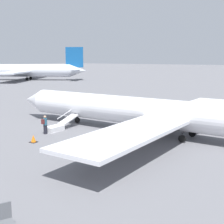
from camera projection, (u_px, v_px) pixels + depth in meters
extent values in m
plane|color=slate|center=(157.00, 135.00, 28.57)|extent=(600.00, 600.00, 0.00)
cylinder|color=silver|center=(157.00, 113.00, 28.23)|extent=(29.36, 3.17, 2.62)
cone|color=silver|center=(35.00, 100.00, 37.15)|extent=(2.93, 2.62, 2.57)
cube|color=silver|center=(128.00, 134.00, 21.37)|extent=(4.42, 12.39, 0.26)
cube|color=silver|center=(200.00, 106.00, 33.53)|extent=(4.42, 12.39, 0.26)
cylinder|color=black|center=(77.00, 120.00, 33.80)|extent=(0.65, 0.17, 0.65)
cylinder|color=#2D2D33|center=(77.00, 116.00, 33.73)|extent=(0.12, 0.12, 0.20)
cylinder|color=black|center=(182.00, 139.00, 25.93)|extent=(0.65, 0.17, 0.65)
cylinder|color=#2D2D33|center=(183.00, 134.00, 25.86)|extent=(0.12, 0.12, 0.20)
cylinder|color=black|center=(192.00, 133.00, 27.85)|extent=(0.65, 0.17, 0.65)
cylinder|color=#2D2D33|center=(193.00, 129.00, 27.78)|extent=(0.12, 0.12, 0.20)
cylinder|color=silver|center=(18.00, 70.00, 99.51)|extent=(30.60, 20.66, 3.94)
cone|color=silver|center=(78.00, 71.00, 98.14)|extent=(6.39, 5.96, 3.86)
cube|color=#145193|center=(74.00, 57.00, 97.51)|extent=(4.89, 3.13, 6.31)
cube|color=silver|center=(76.00, 69.00, 98.11)|extent=(7.74, 10.67, 0.20)
cube|color=silver|center=(13.00, 73.00, 90.61)|extent=(12.66, 15.26, 0.39)
cube|color=silver|center=(33.00, 70.00, 108.27)|extent=(12.66, 15.26, 0.39)
cylinder|color=black|center=(27.00, 79.00, 97.97)|extent=(0.96, 0.71, 0.98)
cylinder|color=#4C4C51|center=(27.00, 77.00, 97.86)|extent=(0.18, 0.18, 0.31)
cylinder|color=black|center=(31.00, 78.00, 101.45)|extent=(0.96, 0.71, 0.98)
cylinder|color=#4C4C51|center=(31.00, 76.00, 101.34)|extent=(0.18, 0.18, 0.31)
cube|color=silver|center=(54.00, 129.00, 29.94)|extent=(1.13, 1.82, 0.50)
cube|color=silver|center=(68.00, 119.00, 31.47)|extent=(0.94, 2.25, 0.79)
cube|color=silver|center=(65.00, 114.00, 31.63)|extent=(0.10, 2.22, 0.74)
cube|color=#23232D|center=(45.00, 129.00, 28.88)|extent=(0.21, 0.28, 0.85)
cylinder|color=#265972|center=(45.00, 122.00, 28.76)|extent=(0.36, 0.36, 0.65)
sphere|color=tan|center=(45.00, 117.00, 28.68)|extent=(0.24, 0.24, 0.24)
cube|color=#592323|center=(43.00, 122.00, 28.53)|extent=(0.28, 0.19, 0.44)
cube|color=black|center=(34.00, 142.00, 26.09)|extent=(0.57, 0.57, 0.03)
cone|color=orange|center=(33.00, 139.00, 26.03)|extent=(0.44, 0.44, 0.63)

